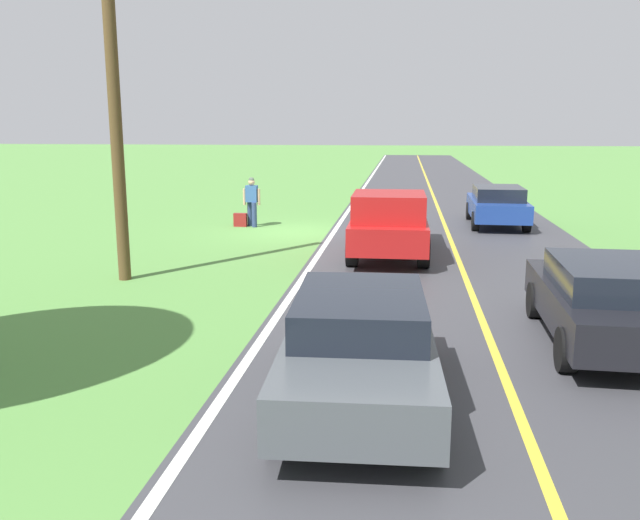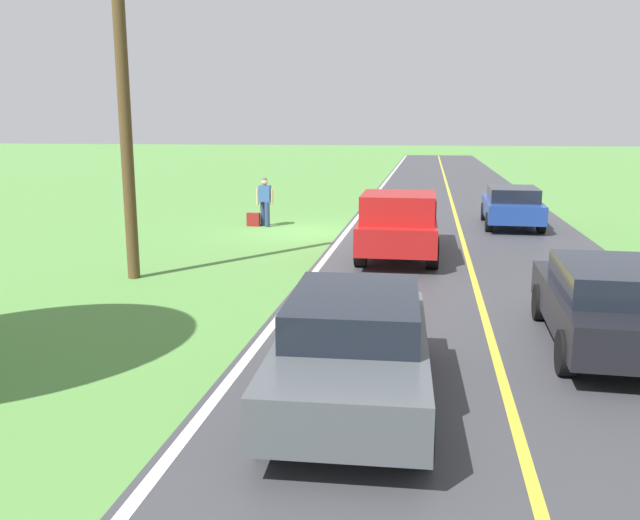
{
  "view_description": "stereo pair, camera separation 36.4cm",
  "coord_description": "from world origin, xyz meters",
  "px_view_note": "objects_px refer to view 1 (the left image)",
  "views": [
    {
      "loc": [
        -3.66,
        21.54,
        3.52
      ],
      "look_at": [
        -2.35,
        11.36,
        1.42
      ],
      "focal_mm": 36.79,
      "sensor_mm": 36.0,
      "label": 1
    },
    {
      "loc": [
        -4.02,
        21.49,
        3.52
      ],
      "look_at": [
        -2.35,
        11.36,
        1.42
      ],
      "focal_mm": 36.79,
      "sensor_mm": 36.0,
      "label": 2
    }
  ],
  "objects_px": {
    "sedan_mid_oncoming": "(605,300)",
    "utility_pole_roadside": "(114,91)",
    "suitcase_carried": "(240,220)",
    "sedan_ahead_same_lane": "(360,345)",
    "hitchhiker_walking": "(252,199)",
    "sedan_near_oncoming": "(497,205)",
    "pickup_truck_passing": "(389,221)"
  },
  "relations": [
    {
      "from": "sedan_mid_oncoming",
      "to": "utility_pole_roadside",
      "type": "xyz_separation_m",
      "value": [
        9.7,
        -3.44,
        3.52
      ]
    },
    {
      "from": "suitcase_carried",
      "to": "sedan_ahead_same_lane",
      "type": "height_order",
      "value": "sedan_ahead_same_lane"
    },
    {
      "from": "sedan_mid_oncoming",
      "to": "utility_pole_roadside",
      "type": "distance_m",
      "value": 10.88
    },
    {
      "from": "sedan_ahead_same_lane",
      "to": "hitchhiker_walking",
      "type": "bearing_deg",
      "value": -71.75
    },
    {
      "from": "hitchhiker_walking",
      "to": "sedan_ahead_same_lane",
      "type": "height_order",
      "value": "hitchhiker_walking"
    },
    {
      "from": "hitchhiker_walking",
      "to": "sedan_near_oncoming",
      "type": "xyz_separation_m",
      "value": [
        -8.65,
        -1.34,
        -0.23
      ]
    },
    {
      "from": "suitcase_carried",
      "to": "utility_pole_roadside",
      "type": "xyz_separation_m",
      "value": [
        0.67,
        8.34,
        4.04
      ]
    },
    {
      "from": "suitcase_carried",
      "to": "hitchhiker_walking",
      "type": "bearing_deg",
      "value": 100.86
    },
    {
      "from": "sedan_mid_oncoming",
      "to": "utility_pole_roadside",
      "type": "relative_size",
      "value": 0.52
    },
    {
      "from": "suitcase_carried",
      "to": "sedan_near_oncoming",
      "type": "bearing_deg",
      "value": 100.19
    },
    {
      "from": "sedan_mid_oncoming",
      "to": "sedan_ahead_same_lane",
      "type": "distance_m",
      "value": 4.68
    },
    {
      "from": "sedan_ahead_same_lane",
      "to": "utility_pole_roadside",
      "type": "height_order",
      "value": "utility_pole_roadside"
    },
    {
      "from": "utility_pole_roadside",
      "to": "sedan_mid_oncoming",
      "type": "bearing_deg",
      "value": 160.46
    },
    {
      "from": "suitcase_carried",
      "to": "pickup_truck_passing",
      "type": "height_order",
      "value": "pickup_truck_passing"
    },
    {
      "from": "sedan_near_oncoming",
      "to": "utility_pole_roadside",
      "type": "xyz_separation_m",
      "value": [
        9.74,
        9.75,
        3.52
      ]
    },
    {
      "from": "sedan_near_oncoming",
      "to": "hitchhiker_walking",
      "type": "bearing_deg",
      "value": 8.82
    },
    {
      "from": "sedan_near_oncoming",
      "to": "sedan_mid_oncoming",
      "type": "height_order",
      "value": "same"
    },
    {
      "from": "utility_pole_roadside",
      "to": "sedan_ahead_same_lane",
      "type": "bearing_deg",
      "value": 133.68
    },
    {
      "from": "pickup_truck_passing",
      "to": "sedan_mid_oncoming",
      "type": "distance_m",
      "value": 7.93
    },
    {
      "from": "hitchhiker_walking",
      "to": "pickup_truck_passing",
      "type": "xyz_separation_m",
      "value": [
        -4.94,
        4.82,
        -0.01
      ]
    },
    {
      "from": "hitchhiker_walking",
      "to": "sedan_mid_oncoming",
      "type": "distance_m",
      "value": 14.65
    },
    {
      "from": "hitchhiker_walking",
      "to": "pickup_truck_passing",
      "type": "distance_m",
      "value": 6.9
    },
    {
      "from": "suitcase_carried",
      "to": "pickup_truck_passing",
      "type": "relative_size",
      "value": 0.09
    },
    {
      "from": "suitcase_carried",
      "to": "sedan_near_oncoming",
      "type": "height_order",
      "value": "sedan_near_oncoming"
    },
    {
      "from": "pickup_truck_passing",
      "to": "sedan_near_oncoming",
      "type": "height_order",
      "value": "pickup_truck_passing"
    },
    {
      "from": "suitcase_carried",
      "to": "sedan_near_oncoming",
      "type": "distance_m",
      "value": 9.2
    },
    {
      "from": "sedan_near_oncoming",
      "to": "utility_pole_roadside",
      "type": "relative_size",
      "value": 0.52
    },
    {
      "from": "sedan_mid_oncoming",
      "to": "sedan_ahead_same_lane",
      "type": "xyz_separation_m",
      "value": [
        3.8,
        2.74,
        0.0
      ]
    },
    {
      "from": "suitcase_carried",
      "to": "utility_pole_roadside",
      "type": "distance_m",
      "value": 9.29
    },
    {
      "from": "hitchhiker_walking",
      "to": "sedan_mid_oncoming",
      "type": "bearing_deg",
      "value": 126.0
    },
    {
      "from": "sedan_near_oncoming",
      "to": "sedan_ahead_same_lane",
      "type": "distance_m",
      "value": 16.39
    },
    {
      "from": "sedan_mid_oncoming",
      "to": "sedan_ahead_same_lane",
      "type": "height_order",
      "value": "same"
    }
  ]
}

